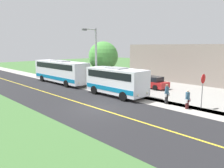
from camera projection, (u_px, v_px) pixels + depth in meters
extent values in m
plane|color=#3D6633|center=(97.00, 108.00, 18.02)|extent=(120.00, 120.00, 0.00)
cube|color=black|center=(97.00, 108.00, 18.02)|extent=(8.00, 100.00, 0.01)
cube|color=#9E9991|center=(136.00, 98.00, 21.61)|extent=(2.40, 100.00, 0.01)
cube|color=gray|center=(198.00, 92.00, 24.46)|extent=(14.00, 36.00, 0.01)
cube|color=gold|center=(97.00, 108.00, 18.02)|extent=(0.16, 100.00, 0.00)
cube|color=white|center=(116.00, 81.00, 22.40)|extent=(2.47, 6.83, 2.48)
cube|color=#0C72A5|center=(116.00, 87.00, 22.52)|extent=(2.51, 6.69, 0.44)
cube|color=black|center=(116.00, 74.00, 22.28)|extent=(2.51, 6.14, 0.70)
cube|color=gray|center=(116.00, 68.00, 22.18)|extent=(1.48, 2.05, 0.12)
cylinder|color=black|center=(140.00, 93.00, 21.96)|extent=(0.25, 0.90, 0.90)
cylinder|color=black|center=(123.00, 96.00, 20.26)|extent=(0.25, 0.90, 0.90)
cylinder|color=black|center=(111.00, 87.00, 24.94)|extent=(0.25, 0.90, 0.90)
cylinder|color=black|center=(94.00, 90.00, 23.24)|extent=(0.25, 0.90, 0.90)
sphere|color=#F2EACC|center=(147.00, 93.00, 20.61)|extent=(0.20, 0.20, 0.20)
sphere|color=#F2EACC|center=(138.00, 95.00, 19.67)|extent=(0.20, 0.20, 0.20)
cube|color=white|center=(60.00, 71.00, 29.90)|extent=(2.32, 10.27, 2.68)
cube|color=#0C72A5|center=(61.00, 77.00, 30.04)|extent=(2.36, 10.07, 0.44)
cube|color=black|center=(60.00, 65.00, 29.77)|extent=(2.36, 9.24, 0.70)
cube|color=gray|center=(60.00, 61.00, 29.66)|extent=(1.39, 3.08, 0.12)
cylinder|color=black|center=(81.00, 82.00, 28.68)|extent=(0.25, 0.90, 0.90)
cylinder|color=black|center=(66.00, 84.00, 27.08)|extent=(0.25, 0.90, 0.90)
cylinder|color=black|center=(56.00, 77.00, 33.16)|extent=(0.25, 0.90, 0.90)
cylinder|color=black|center=(42.00, 78.00, 31.56)|extent=(0.25, 0.90, 0.90)
sphere|color=#F2EACC|center=(87.00, 82.00, 26.89)|extent=(0.20, 0.20, 0.20)
sphere|color=#F2EACC|center=(79.00, 83.00, 26.01)|extent=(0.20, 0.20, 0.20)
cylinder|color=#4C1919|center=(188.00, 104.00, 17.90)|extent=(0.18, 0.18, 0.77)
cylinder|color=#4C1919|center=(187.00, 104.00, 17.76)|extent=(0.18, 0.18, 0.77)
cylinder|color=#335972|center=(188.00, 96.00, 17.71)|extent=(0.34, 0.34, 0.61)
sphere|color=beige|center=(188.00, 91.00, 17.64)|extent=(0.21, 0.21, 0.21)
cylinder|color=#335972|center=(189.00, 95.00, 17.83)|extent=(0.26, 0.10, 0.55)
cube|color=beige|center=(189.00, 100.00, 17.92)|extent=(0.20, 0.12, 0.28)
cylinder|color=#335972|center=(187.00, 96.00, 17.58)|extent=(0.26, 0.10, 0.55)
cube|color=white|center=(186.00, 101.00, 17.56)|extent=(0.20, 0.12, 0.28)
cylinder|color=#262628|center=(167.00, 99.00, 19.40)|extent=(0.18, 0.18, 0.87)
cylinder|color=#262628|center=(166.00, 99.00, 19.27)|extent=(0.18, 0.18, 0.87)
cylinder|color=#335972|center=(167.00, 91.00, 19.20)|extent=(0.34, 0.34, 0.69)
sphere|color=#8C664C|center=(167.00, 85.00, 19.12)|extent=(0.24, 0.24, 0.24)
cylinder|color=#335972|center=(168.00, 90.00, 19.32)|extent=(0.29, 0.10, 0.62)
cube|color=white|center=(169.00, 94.00, 19.41)|extent=(0.20, 0.12, 0.28)
cylinder|color=#335972|center=(166.00, 90.00, 19.07)|extent=(0.29, 0.10, 0.62)
cube|color=white|center=(166.00, 95.00, 19.05)|extent=(0.20, 0.12, 0.28)
cylinder|color=slate|center=(202.00, 96.00, 17.73)|extent=(0.07, 0.07, 2.20)
cylinder|color=red|center=(203.00, 79.00, 17.47)|extent=(0.76, 0.03, 0.76)
cylinder|color=#9E9EA3|center=(96.00, 60.00, 25.02)|extent=(0.24, 0.24, 7.11)
cylinder|color=#9E9EA3|center=(90.00, 29.00, 23.88)|extent=(1.60, 0.14, 0.14)
cube|color=#59595B|center=(84.00, 30.00, 23.35)|extent=(0.50, 0.24, 0.20)
cube|color=#A51E1E|center=(151.00, 83.00, 26.81)|extent=(1.99, 4.48, 0.70)
cube|color=black|center=(152.00, 79.00, 26.55)|extent=(1.64, 2.49, 0.57)
cylinder|color=black|center=(138.00, 85.00, 27.26)|extent=(0.25, 0.65, 0.64)
cylinder|color=black|center=(147.00, 83.00, 28.44)|extent=(0.25, 0.65, 0.64)
cylinder|color=black|center=(155.00, 88.00, 25.26)|extent=(0.25, 0.65, 0.64)
cylinder|color=black|center=(164.00, 86.00, 26.44)|extent=(0.25, 0.65, 0.64)
cylinder|color=#4C3826|center=(103.00, 77.00, 28.07)|extent=(0.36, 0.36, 2.41)
sphere|color=#478C3D|center=(103.00, 56.00, 27.62)|extent=(3.76, 3.76, 3.76)
cube|color=gray|center=(209.00, 63.00, 32.00)|extent=(10.00, 22.15, 5.35)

